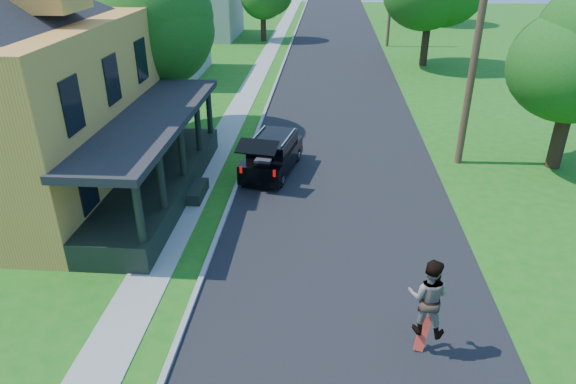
{
  "coord_description": "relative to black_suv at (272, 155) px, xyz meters",
  "views": [
    {
      "loc": [
        -0.68,
        -10.79,
        8.78
      ],
      "look_at": [
        -1.74,
        3.0,
        1.85
      ],
      "focal_mm": 32.0,
      "sensor_mm": 36.0,
      "label": 1
    }
  ],
  "objects": [
    {
      "name": "street",
      "position": [
        2.82,
        11.47,
        -0.76
      ],
      "size": [
        8.0,
        120.0,
        0.02
      ],
      "primitive_type": "cube",
      "color": "black",
      "rests_on": "ground"
    },
    {
      "name": "ground",
      "position": [
        2.82,
        -8.53,
        -0.76
      ],
      "size": [
        140.0,
        140.0,
        0.0
      ],
      "primitive_type": "plane",
      "color": "#166213",
      "rests_on": "ground"
    },
    {
      "name": "tree_left_mid",
      "position": [
        -5.62,
        4.51,
        4.67
      ],
      "size": [
        5.72,
        5.73,
        8.27
      ],
      "rotation": [
        0.0,
        0.0,
        -0.12
      ],
      "color": "black",
      "rests_on": "ground"
    },
    {
      "name": "black_suv",
      "position": [
        0.0,
        0.0,
        0.0
      ],
      "size": [
        2.32,
        4.49,
        1.99
      ],
      "rotation": [
        0.0,
        0.0,
        -0.18
      ],
      "color": "black",
      "rests_on": "ground"
    },
    {
      "name": "skateboard",
      "position": [
        4.57,
        -9.87,
        -0.34
      ],
      "size": [
        0.41,
        0.35,
        0.85
      ],
      "rotation": [
        0.0,
        0.0,
        -0.09
      ],
      "color": "red",
      "rests_on": "ground"
    },
    {
      "name": "neighbor_house_mid",
      "position": [
        -10.68,
        15.47,
        3.43
      ],
      "size": [
        12.78,
        12.78,
        8.3
      ],
      "color": "#A29F8F",
      "rests_on": "ground"
    },
    {
      "name": "curb",
      "position": [
        -1.23,
        11.47,
        -0.76
      ],
      "size": [
        0.15,
        120.0,
        0.12
      ],
      "primitive_type": "cube",
      "color": "gray",
      "rests_on": "ground"
    },
    {
      "name": "front_walk",
      "position": [
        -6.68,
        -2.53,
        -0.76
      ],
      "size": [
        6.5,
        1.2,
        0.03
      ],
      "primitive_type": "cube",
      "color": "gray",
      "rests_on": "ground"
    },
    {
      "name": "skateboarder",
      "position": [
        4.57,
        -9.9,
        0.78
      ],
      "size": [
        1.1,
        0.96,
        1.92
      ],
      "rotation": [
        0.0,
        0.0,
        2.86
      ],
      "color": "black",
      "rests_on": "ground"
    },
    {
      "name": "sidewalk",
      "position": [
        -2.78,
        11.47,
        -0.76
      ],
      "size": [
        1.3,
        120.0,
        0.03
      ],
      "primitive_type": "cube",
      "color": "gray",
      "rests_on": "ground"
    },
    {
      "name": "utility_pole_near",
      "position": [
        7.9,
        1.58,
        4.73
      ],
      "size": [
        1.81,
        0.3,
        10.67
      ],
      "rotation": [
        0.0,
        0.0,
        0.0
      ],
      "color": "#472D21",
      "rests_on": "ground"
    }
  ]
}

